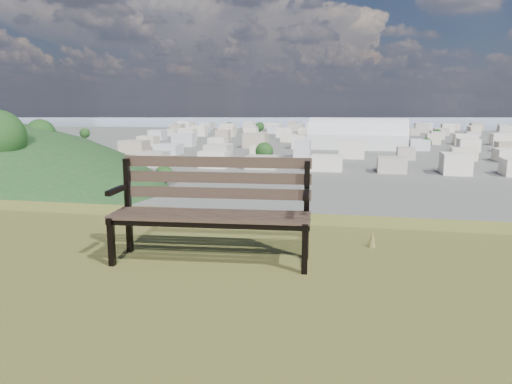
# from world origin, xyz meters

# --- Properties ---
(park_bench) EXTENTS (1.81, 0.71, 0.92)m
(park_bench) POSITION_xyz_m (0.96, 2.51, 25.52)
(park_bench) COLOR #3F3024
(park_bench) RESTS_ON hilltop_mesa
(arena) EXTENTS (58.46, 26.57, 24.29)m
(arena) POSITION_xyz_m (1.00, 304.37, 5.73)
(arena) COLOR silver
(arena) RESTS_ON ground
(city_blocks) EXTENTS (395.00, 361.00, 7.00)m
(city_blocks) POSITION_xyz_m (0.00, 394.44, 3.50)
(city_blocks) COLOR silver
(city_blocks) RESTS_ON ground
(city_trees) EXTENTS (406.52, 387.20, 9.98)m
(city_trees) POSITION_xyz_m (-26.39, 319.00, 4.83)
(city_trees) COLOR #35241A
(city_trees) RESTS_ON ground
(bay_water) EXTENTS (2400.00, 700.00, 0.12)m
(bay_water) POSITION_xyz_m (0.00, 900.00, 0.00)
(bay_water) COLOR #91A8B9
(bay_water) RESTS_ON ground
(far_hills) EXTENTS (2050.00, 340.00, 60.00)m
(far_hills) POSITION_xyz_m (-60.92, 1402.93, 25.47)
(far_hills) COLOR #878EA8
(far_hills) RESTS_ON ground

